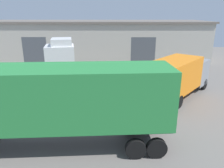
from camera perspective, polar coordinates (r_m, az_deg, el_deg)
ground_plane at (r=16.39m, az=-11.54°, el=-5.95°), size 60.00×60.00×0.00m
warehouse_building at (r=33.53m, az=-5.23°, el=11.47°), size 32.97×9.54×5.52m
tractor_unit_white at (r=19.82m, az=-11.93°, el=4.74°), size 6.59×3.70×4.51m
container_trailer_green at (r=10.77m, az=-14.37°, el=-3.81°), size 11.30×3.29×4.21m
box_truck_grey at (r=18.26m, az=16.98°, el=2.21°), size 6.60×7.27×3.20m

